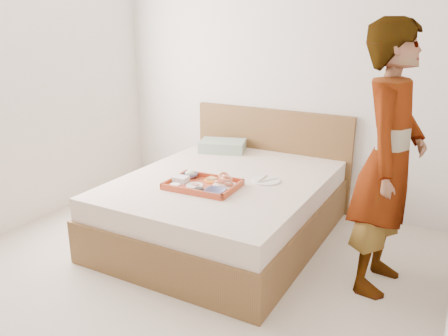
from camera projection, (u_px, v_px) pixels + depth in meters
ground at (159, 293)px, 3.12m from camera, size 3.50×4.00×0.01m
wall_back at (278, 73)px, 4.38m from camera, size 3.50×0.01×2.60m
bed at (225, 207)px, 3.89m from camera, size 1.65×2.00×0.53m
headboard at (271, 155)px, 4.63m from camera, size 1.65×0.06×0.95m
pillow at (223, 146)px, 4.57m from camera, size 0.52×0.43×0.11m
tray at (203, 184)px, 3.58m from camera, size 0.56×0.42×0.05m
prawn_plate at (225, 186)px, 3.56m from camera, size 0.20×0.20×0.01m
navy_bowl_big at (215, 192)px, 3.40m from camera, size 0.16×0.16×0.04m
sauce_dish at (199, 190)px, 3.43m from camera, size 0.08×0.08×0.03m
meat_plate at (194, 185)px, 3.57m from camera, size 0.14×0.14×0.01m
bread_plate at (212, 181)px, 3.68m from camera, size 0.14×0.14×0.01m
salad_bowl at (191, 175)px, 3.76m from camera, size 0.13×0.13×0.04m
plastic_tub at (181, 179)px, 3.64m from camera, size 0.12×0.10×0.05m
cheese_round at (175, 186)px, 3.53m from camera, size 0.08×0.08×0.03m
dinner_plate at (266, 180)px, 3.72m from camera, size 0.30×0.30×0.01m
person at (389, 161)px, 2.97m from camera, size 0.48×0.69×1.81m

